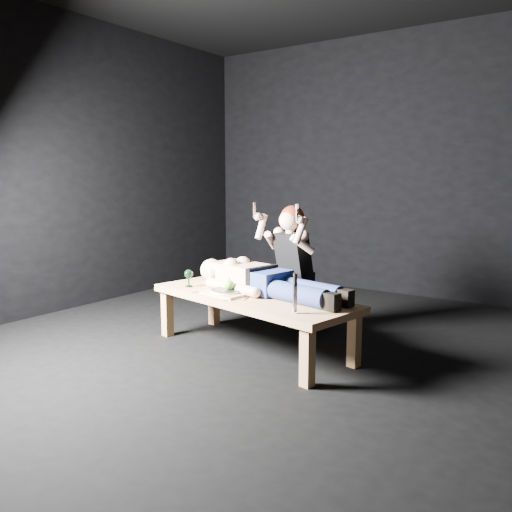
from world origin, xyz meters
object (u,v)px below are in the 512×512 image
lying_man (267,278)px  goblet (189,278)px  kneeling_woman (298,267)px  serving_tray (226,293)px  table (252,322)px  carving_knife (295,293)px

lying_man → goblet: bearing=-155.5°
kneeling_woman → serving_tray: size_ratio=3.26×
table → serving_tray: 0.31m
table → carving_knife: bearing=-17.8°
serving_tray → carving_knife: bearing=-14.8°
kneeling_woman → lying_man: bearing=-72.7°
kneeling_woman → carving_knife: size_ratio=4.17×
lying_man → table: bearing=-114.4°
serving_tray → goblet: (-0.44, 0.05, 0.06)m
lying_man → serving_tray: size_ratio=4.70×
table → kneeling_woman: 0.76m
carving_knife → serving_tray: bearing=176.1°
lying_man → carving_knife: bearing=-28.7°
goblet → carving_knife: carving_knife is taller
lying_man → goblet: (-0.68, -0.16, -0.05)m
goblet → table: bearing=5.9°
lying_man → serving_tray: (-0.24, -0.22, -0.11)m
lying_man → goblet: size_ratio=11.25×
goblet → carving_knife: 1.20m
kneeling_woman → goblet: size_ratio=7.79×
table → carving_knife: carving_knife is taller
serving_tray → lying_man: bearing=42.1°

